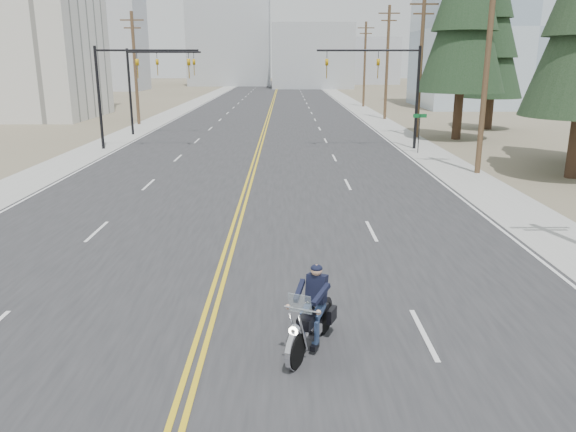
{
  "coord_description": "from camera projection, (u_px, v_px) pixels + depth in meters",
  "views": [
    {
      "loc": [
        1.86,
        -7.53,
        6.01
      ],
      "look_at": [
        1.94,
        8.38,
        1.6
      ],
      "focal_mm": 35.0,
      "sensor_mm": 36.0,
      "label": 1
    }
  ],
  "objects": [
    {
      "name": "road",
      "position": [
        272.0,
        107.0,
        76.31
      ],
      "size": [
        20.0,
        200.0,
        0.01
      ],
      "primitive_type": "cube",
      "color": "#303033",
      "rests_on": "ground"
    },
    {
      "name": "sidewalk_left",
      "position": [
        187.0,
        107.0,
        76.26
      ],
      "size": [
        3.0,
        200.0,
        0.01
      ],
      "primitive_type": "cube",
      "color": "#A5A5A0",
      "rests_on": "ground"
    },
    {
      "name": "sidewalk_right",
      "position": [
        356.0,
        107.0,
        76.37
      ],
      "size": [
        3.0,
        200.0,
        0.01
      ],
      "primitive_type": "cube",
      "color": "#A5A5A0",
      "rests_on": "ground"
    },
    {
      "name": "traffic_mast_left",
      "position": [
        127.0,
        77.0,
        38.33
      ],
      "size": [
        7.1,
        0.26,
        7.0
      ],
      "color": "black",
      "rests_on": "ground"
    },
    {
      "name": "traffic_mast_right",
      "position": [
        389.0,
        77.0,
        38.42
      ],
      "size": [
        7.1,
        0.26,
        7.0
      ],
      "color": "black",
      "rests_on": "ground"
    },
    {
      "name": "traffic_mast_far",
      "position": [
        149.0,
        75.0,
        46.06
      ],
      "size": [
        6.1,
        0.26,
        7.0
      ],
      "color": "black",
      "rests_on": "ground"
    },
    {
      "name": "street_sign",
      "position": [
        419.0,
        126.0,
        37.34
      ],
      "size": [
        0.9,
        0.06,
        2.62
      ],
      "color": "black",
      "rests_on": "ground"
    },
    {
      "name": "utility_pole_b",
      "position": [
        487.0,
        61.0,
        29.48
      ],
      "size": [
        2.2,
        0.3,
        11.5
      ],
      "color": "brown",
      "rests_on": "ground"
    },
    {
      "name": "utility_pole_c",
      "position": [
        421.0,
        65.0,
        44.0
      ],
      "size": [
        2.2,
        0.3,
        11.0
      ],
      "color": "brown",
      "rests_on": "ground"
    },
    {
      "name": "utility_pole_d",
      "position": [
        387.0,
        61.0,
        58.39
      ],
      "size": [
        2.2,
        0.3,
        11.5
      ],
      "color": "brown",
      "rests_on": "ground"
    },
    {
      "name": "utility_pole_e",
      "position": [
        365.0,
        63.0,
        74.84
      ],
      "size": [
        2.2,
        0.3,
        11.0
      ],
      "color": "brown",
      "rests_on": "ground"
    },
    {
      "name": "utility_pole_left",
      "position": [
        135.0,
        67.0,
        53.59
      ],
      "size": [
        2.2,
        0.3,
        10.5
      ],
      "color": "brown",
      "rests_on": "ground"
    },
    {
      "name": "glass_building",
      "position": [
        514.0,
        29.0,
        73.8
      ],
      "size": [
        24.0,
        16.0,
        20.0
      ],
      "primitive_type": "cube",
      "color": "#9EB5CC",
      "rests_on": "ground"
    },
    {
      "name": "haze_bldg_a",
      "position": [
        108.0,
        36.0,
        116.58
      ],
      "size": [
        14.0,
        12.0,
        22.0
      ],
      "primitive_type": "cube",
      "color": "#B7BCC6",
      "rests_on": "ground"
    },
    {
      "name": "haze_bldg_b",
      "position": [
        312.0,
        56.0,
        127.49
      ],
      "size": [
        18.0,
        14.0,
        14.0
      ],
      "primitive_type": "cube",
      "color": "#ADB2B7",
      "rests_on": "ground"
    },
    {
      "name": "haze_bldg_c",
      "position": [
        475.0,
        46.0,
        112.65
      ],
      "size": [
        16.0,
        12.0,
        18.0
      ],
      "primitive_type": "cube",
      "color": "#B7BCC6",
      "rests_on": "ground"
    },
    {
      "name": "haze_bldg_d",
      "position": [
        230.0,
        32.0,
        140.25
      ],
      "size": [
        20.0,
        15.0,
        26.0
      ],
      "primitive_type": "cube",
      "color": "#ADB2B7",
      "rests_on": "ground"
    },
    {
      "name": "haze_bldg_e",
      "position": [
        370.0,
        61.0,
        151.93
      ],
      "size": [
        14.0,
        14.0,
        12.0
      ],
      "primitive_type": "cube",
      "color": "#B7BCC6",
      "rests_on": "ground"
    },
    {
      "name": "haze_bldg_f",
      "position": [
        65.0,
        52.0,
        131.76
      ],
      "size": [
        12.0,
        12.0,
        16.0
      ],
      "primitive_type": "cube",
      "color": "#ADB2B7",
      "rests_on": "ground"
    },
    {
      "name": "motorcyclist",
      "position": [
        311.0,
        310.0,
        11.88
      ],
      "size": [
        1.86,
        2.55,
        1.83
      ],
      "primitive_type": null,
      "rotation": [
        0.0,
        0.0,
        2.73
      ],
      "color": "black",
      "rests_on": "ground"
    },
    {
      "name": "conifer_far",
      "position": [
        496.0,
        36.0,
        48.94
      ],
      "size": [
        5.28,
        5.28,
        14.14
      ],
      "rotation": [
        0.0,
        0.0,
        0.19
      ],
      "color": "#382619",
      "rests_on": "ground"
    }
  ]
}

